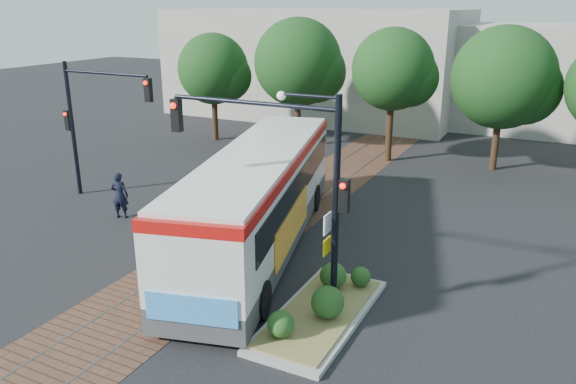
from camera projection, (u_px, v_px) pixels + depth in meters
name	position (u px, v px, depth m)	size (l,w,h in m)	color
ground	(199.00, 269.00, 18.55)	(120.00, 120.00, 0.00)	black
trackbed	(259.00, 228.00, 21.94)	(3.60, 40.00, 0.02)	brown
tree_row	(390.00, 72.00, 30.41)	(26.40, 5.60, 7.67)	#382314
warehouses	(415.00, 68.00, 41.92)	(40.00, 13.00, 8.00)	#ADA899
city_bus	(260.00, 194.00, 19.73)	(6.03, 13.43, 3.53)	#424244
traffic_island	(322.00, 306.00, 15.63)	(2.20, 5.20, 1.13)	gray
signal_pole_main	(293.00, 169.00, 14.90)	(5.49, 0.46, 6.00)	black
signal_pole_left	(89.00, 113.00, 24.28)	(4.99, 0.34, 6.00)	black
officer	(120.00, 195.00, 22.73)	(0.70, 0.46, 1.92)	black
parked_car	(268.00, 162.00, 28.97)	(1.61, 3.97, 1.15)	black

